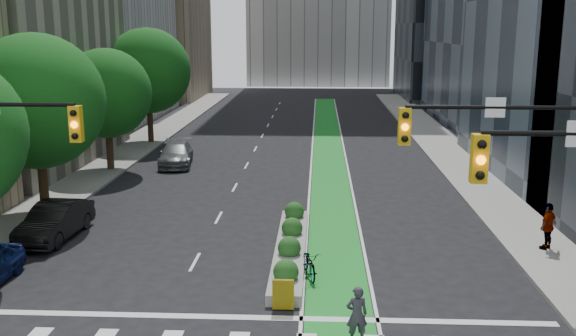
# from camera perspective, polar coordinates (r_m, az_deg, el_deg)

# --- Properties ---
(ground) EXTENTS (160.00, 160.00, 0.00)m
(ground) POSITION_cam_1_polar(r_m,az_deg,el_deg) (19.78, -4.32, -14.62)
(ground) COLOR black
(ground) RESTS_ON ground
(sidewalk_left) EXTENTS (3.60, 90.00, 0.15)m
(sidewalk_left) POSITION_cam_1_polar(r_m,az_deg,el_deg) (45.64, -15.25, 0.69)
(sidewalk_left) COLOR gray
(sidewalk_left) RESTS_ON ground
(sidewalk_right) EXTENTS (3.60, 90.00, 0.15)m
(sidewalk_right) POSITION_cam_1_polar(r_m,az_deg,el_deg) (44.43, 15.09, 0.39)
(sidewalk_right) COLOR gray
(sidewalk_right) RESTS_ON ground
(bike_lane_paint) EXTENTS (2.20, 70.00, 0.01)m
(bike_lane_paint) POSITION_cam_1_polar(r_m,az_deg,el_deg) (48.32, 3.59, 1.66)
(bike_lane_paint) COLOR #198B26
(bike_lane_paint) RESTS_ON ground
(tree_mid) EXTENTS (6.40, 6.40, 8.78)m
(tree_mid) POSITION_cam_1_polar(r_m,az_deg,el_deg) (32.52, -21.46, 5.52)
(tree_mid) COLOR black
(tree_mid) RESTS_ON ground
(tree_midfar) EXTENTS (5.60, 5.60, 7.76)m
(tree_midfar) POSITION_cam_1_polar(r_m,az_deg,el_deg) (41.86, -15.84, 6.39)
(tree_midfar) COLOR black
(tree_midfar) RESTS_ON ground
(tree_far) EXTENTS (6.60, 6.60, 9.00)m
(tree_far) POSITION_cam_1_polar(r_m,az_deg,el_deg) (51.34, -12.35, 8.43)
(tree_far) COLOR black
(tree_far) RESTS_ON ground
(signal_right) EXTENTS (5.82, 0.51, 7.20)m
(signal_right) POSITION_cam_1_polar(r_m,az_deg,el_deg) (19.50, 21.82, -0.85)
(signal_right) COLOR black
(signal_right) RESTS_ON ground
(median_planter) EXTENTS (1.20, 10.26, 1.10)m
(median_planter) POSITION_cam_1_polar(r_m,az_deg,el_deg) (26.00, 0.22, -6.93)
(median_planter) COLOR gray
(median_planter) RESTS_ON ground
(bicycle) EXTENTS (1.09, 2.06, 1.03)m
(bicycle) POSITION_cam_1_polar(r_m,az_deg,el_deg) (23.82, 1.92, -8.42)
(bicycle) COLOR gray
(bicycle) RESTS_ON ground
(cyclist) EXTENTS (0.70, 0.52, 1.74)m
(cyclist) POSITION_cam_1_polar(r_m,az_deg,el_deg) (19.06, 6.14, -12.84)
(cyclist) COLOR #322E37
(cyclist) RESTS_ON ground
(parked_car_left_mid) EXTENTS (1.94, 4.87, 1.57)m
(parked_car_left_mid) POSITION_cam_1_polar(r_m,az_deg,el_deg) (29.56, -20.02, -4.46)
(parked_car_left_mid) COLOR black
(parked_car_left_mid) RESTS_ON ground
(parked_car_left_far) EXTENTS (2.76, 5.34, 1.48)m
(parked_car_left_far) POSITION_cam_1_polar(r_m,az_deg,el_deg) (43.24, -9.92, 1.22)
(parked_car_left_far) COLOR #5B5E60
(parked_car_left_far) RESTS_ON ground
(pedestrian_far) EXTENTS (1.14, 1.13, 1.93)m
(pedestrian_far) POSITION_cam_1_polar(r_m,az_deg,el_deg) (28.08, 22.12, -4.80)
(pedestrian_far) COLOR gray
(pedestrian_far) RESTS_ON sidewalk_right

